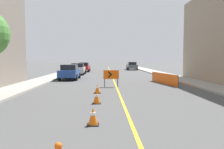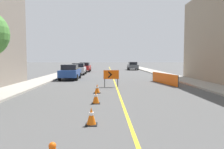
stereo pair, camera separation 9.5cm
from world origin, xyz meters
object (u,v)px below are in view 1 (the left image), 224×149
at_px(arrow_barricade_primary, 111,75).
at_px(parked_car_curb_mid, 78,69).
at_px(parked_car_opposite_side, 132,66).
at_px(traffic_cone_fourth, 97,97).
at_px(traffic_cone_third, 93,116).
at_px(traffic_cone_fifth, 97,89).
at_px(parked_car_curb_near, 70,72).
at_px(parked_car_curb_far, 84,67).

height_order(arrow_barricade_primary, parked_car_curb_mid, parked_car_curb_mid).
bearing_deg(parked_car_opposite_side, traffic_cone_fourth, -100.72).
relative_size(traffic_cone_third, traffic_cone_fifth, 1.02).
xyz_separation_m(traffic_cone_third, parked_car_curb_near, (-3.36, 16.19, 0.51)).
distance_m(traffic_cone_third, traffic_cone_fifth, 6.72).
distance_m(traffic_cone_third, parked_car_opposite_side, 37.18).
relative_size(traffic_cone_third, traffic_cone_fourth, 0.96).
xyz_separation_m(parked_car_curb_near, parked_car_curb_mid, (-0.03, 7.33, 0.00)).
height_order(traffic_cone_fourth, parked_car_curb_far, parked_car_curb_far).
bearing_deg(traffic_cone_fifth, traffic_cone_third, -89.18).
relative_size(traffic_cone_fourth, parked_car_curb_near, 0.14).
bearing_deg(parked_car_opposite_side, parked_car_curb_near, -114.83).
xyz_separation_m(arrow_barricade_primary, parked_car_curb_near, (-4.23, 6.36, -0.11)).
relative_size(parked_car_curb_near, parked_car_curb_mid, 0.99).
distance_m(traffic_cone_third, parked_car_curb_mid, 23.77).
relative_size(traffic_cone_fourth, parked_car_curb_far, 0.14).
bearing_deg(traffic_cone_fifth, arrow_barricade_primary, 72.90).
height_order(traffic_cone_third, parked_car_curb_mid, parked_car_curb_mid).
xyz_separation_m(arrow_barricade_primary, parked_car_opposite_side, (4.92, 26.90, -0.11)).
distance_m(parked_car_curb_mid, parked_car_curb_far, 6.89).
distance_m(traffic_cone_fifth, parked_car_curb_near, 10.03).
bearing_deg(parked_car_curb_near, traffic_cone_fourth, -75.13).
bearing_deg(parked_car_curb_far, parked_car_curb_near, -89.69).
bearing_deg(traffic_cone_third, traffic_cone_fifth, 90.82).
relative_size(traffic_cone_third, parked_car_opposite_side, 0.14).
bearing_deg(traffic_cone_fourth, traffic_cone_third, -89.67).
height_order(arrow_barricade_primary, parked_car_curb_far, parked_car_curb_far).
relative_size(traffic_cone_fourth, arrow_barricade_primary, 0.47).
bearing_deg(parked_car_curb_far, parked_car_opposite_side, 35.96).
bearing_deg(arrow_barricade_primary, parked_car_opposite_side, 77.34).
relative_size(traffic_cone_third, parked_car_curb_near, 0.14).
relative_size(traffic_cone_third, parked_car_curb_far, 0.14).
height_order(traffic_cone_third, traffic_cone_fourth, traffic_cone_fourth).
bearing_deg(traffic_cone_fifth, traffic_cone_fourth, -88.65).
bearing_deg(traffic_cone_fourth, parked_car_curb_far, 96.78).
distance_m(parked_car_curb_mid, parked_car_opposite_side, 16.08).
bearing_deg(traffic_cone_fourth, parked_car_curb_near, 104.72).
height_order(traffic_cone_fifth, parked_car_curb_near, parked_car_curb_near).
distance_m(traffic_cone_third, parked_car_curb_near, 16.54).
height_order(traffic_cone_third, traffic_cone_fifth, traffic_cone_third).
height_order(traffic_cone_third, parked_car_opposite_side, parked_car_opposite_side).
height_order(traffic_cone_third, parked_car_curb_near, parked_car_curb_near).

